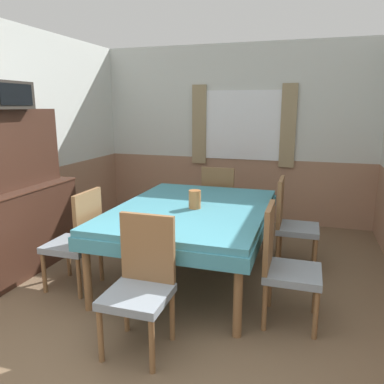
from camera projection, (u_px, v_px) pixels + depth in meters
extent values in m
cube|color=silver|center=(235.00, 102.00, 5.49)|extent=(4.43, 0.05, 1.65)
cube|color=#9E755B|center=(233.00, 189.00, 5.78)|extent=(4.43, 0.05, 0.95)
cube|color=white|center=(242.00, 125.00, 5.49)|extent=(1.18, 0.01, 1.00)
cube|color=#998460|center=(199.00, 125.00, 5.67)|extent=(0.21, 0.03, 1.17)
cube|color=#998460|center=(288.00, 126.00, 5.28)|extent=(0.21, 0.03, 1.17)
cube|color=silver|center=(21.00, 101.00, 4.18)|extent=(0.05, 4.44, 1.65)
cube|color=#9E755B|center=(32.00, 213.00, 4.47)|extent=(0.05, 4.44, 0.95)
cube|color=teal|center=(192.00, 209.00, 3.75)|extent=(1.45, 1.99, 0.06)
cube|color=teal|center=(192.00, 218.00, 3.77)|extent=(1.48, 2.02, 0.12)
cylinder|color=brown|center=(87.00, 273.00, 3.17)|extent=(0.07, 0.07, 0.68)
cylinder|color=brown|center=(238.00, 295.00, 2.79)|extent=(0.07, 0.07, 0.68)
cylinder|color=brown|center=(166.00, 215.00, 4.87)|extent=(0.07, 0.07, 0.68)
cylinder|color=brown|center=(266.00, 224.00, 4.49)|extent=(0.07, 0.07, 0.68)
cylinder|color=brown|center=(152.00, 346.00, 2.43)|extent=(0.04, 0.04, 0.39)
cylinder|color=brown|center=(100.00, 336.00, 2.54)|extent=(0.04, 0.04, 0.39)
cylinder|color=brown|center=(172.00, 316.00, 2.79)|extent=(0.04, 0.04, 0.39)
cylinder|color=brown|center=(126.00, 308.00, 2.90)|extent=(0.04, 0.04, 0.39)
cube|color=gray|center=(137.00, 296.00, 2.61)|extent=(0.44, 0.44, 0.06)
cube|color=brown|center=(148.00, 248.00, 2.74)|extent=(0.42, 0.04, 0.51)
cylinder|color=brown|center=(314.00, 244.00, 4.23)|extent=(0.04, 0.04, 0.39)
cylinder|color=brown|center=(315.00, 257.00, 3.87)|extent=(0.04, 0.04, 0.39)
cylinder|color=brown|center=(280.00, 241.00, 4.34)|extent=(0.04, 0.04, 0.39)
cylinder|color=brown|center=(277.00, 253.00, 3.98)|extent=(0.04, 0.04, 0.39)
cube|color=gray|center=(298.00, 229.00, 4.05)|extent=(0.44, 0.44, 0.06)
cube|color=brown|center=(280.00, 202.00, 4.05)|extent=(0.04, 0.42, 0.51)
cylinder|color=brown|center=(210.00, 216.00, 5.30)|extent=(0.04, 0.04, 0.39)
cylinder|color=brown|center=(237.00, 219.00, 5.18)|extent=(0.04, 0.04, 0.39)
cylinder|color=brown|center=(203.00, 224.00, 4.94)|extent=(0.04, 0.04, 0.39)
cylinder|color=brown|center=(231.00, 227.00, 4.83)|extent=(0.04, 0.04, 0.39)
cube|color=gray|center=(221.00, 205.00, 5.01)|extent=(0.44, 0.44, 0.06)
cube|color=brown|center=(218.00, 187.00, 4.76)|extent=(0.42, 0.04, 0.51)
cylinder|color=brown|center=(44.00, 273.00, 3.50)|extent=(0.04, 0.04, 0.39)
cylinder|color=brown|center=(69.00, 258.00, 3.85)|extent=(0.04, 0.04, 0.39)
cylinder|color=brown|center=(79.00, 278.00, 3.39)|extent=(0.04, 0.04, 0.39)
cylinder|color=brown|center=(101.00, 262.00, 3.74)|extent=(0.04, 0.04, 0.39)
cube|color=gray|center=(72.00, 245.00, 3.57)|extent=(0.44, 0.44, 0.06)
cube|color=brown|center=(88.00, 218.00, 3.45)|extent=(0.04, 0.42, 0.51)
cylinder|color=brown|center=(315.00, 292.00, 3.15)|extent=(0.04, 0.04, 0.39)
cylinder|color=brown|center=(316.00, 315.00, 2.79)|extent=(0.04, 0.04, 0.39)
cylinder|color=brown|center=(270.00, 285.00, 3.26)|extent=(0.04, 0.04, 0.39)
cylinder|color=brown|center=(264.00, 307.00, 2.91)|extent=(0.04, 0.04, 0.39)
cube|color=gray|center=(293.00, 273.00, 2.98)|extent=(0.44, 0.44, 0.06)
cube|color=brown|center=(269.00, 237.00, 2.97)|extent=(0.04, 0.42, 0.51)
cube|color=#3D2319|center=(22.00, 229.00, 3.97)|extent=(0.44, 1.35, 0.89)
cube|color=#4C2C1F|center=(18.00, 189.00, 3.87)|extent=(0.46, 1.37, 0.02)
cube|color=#3D2319|center=(9.00, 149.00, 3.80)|extent=(0.24, 1.22, 0.80)
cube|color=#2D2823|center=(4.00, 95.00, 3.59)|extent=(0.28, 0.50, 0.26)
cube|color=black|center=(17.00, 94.00, 3.55)|extent=(0.01, 0.41, 0.20)
cylinder|color=#B26B38|center=(195.00, 199.00, 3.66)|extent=(0.12, 0.12, 0.18)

